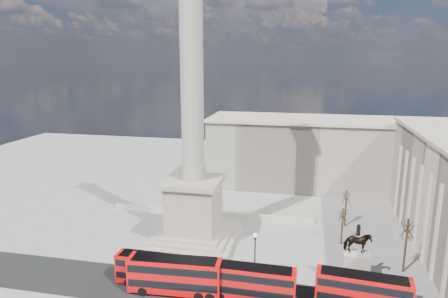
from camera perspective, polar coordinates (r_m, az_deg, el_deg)
ground at (r=65.78m, az=-5.46°, el=-14.65°), size 180.00×180.00×0.00m
asphalt_road at (r=56.20m, az=-3.53°, el=-19.76°), size 120.00×9.00×0.01m
nelsons_column at (r=65.56m, az=-4.39°, el=-2.59°), size 14.00×14.00×49.85m
balustrade_wall at (r=79.57m, az=-1.98°, el=-9.17°), size 40.00×0.60×1.10m
building_northeast at (r=98.10m, az=12.87°, el=-0.51°), size 51.00×17.00×16.60m
red_bus_a at (r=57.20m, az=-9.72°, el=-16.64°), size 10.86×2.74×4.38m
red_bus_b at (r=55.02m, az=-6.96°, el=-17.44°), size 12.40×3.58×4.97m
red_bus_c at (r=53.63m, az=3.95°, el=-18.48°), size 11.37×2.83×4.60m
red_bus_d at (r=54.58m, az=19.29°, el=-18.64°), size 11.45×3.54×4.57m
victorian_lamp at (r=56.22m, az=4.43°, el=-14.70°), size 0.63×0.63×7.34m
equestrian_statue at (r=58.79m, az=18.31°, el=-15.35°), size 4.34×3.25×8.94m
bare_tree_near at (r=63.18m, az=24.74°, el=-10.23°), size 1.97×1.97×8.62m
bare_tree_mid at (r=69.21m, az=16.63°, el=-8.97°), size 1.75×1.75×6.65m
bare_tree_far at (r=76.55m, az=17.08°, el=-6.46°), size 1.80×1.80×7.34m
pedestrian_walking at (r=58.97m, az=21.51°, el=-18.00°), size 0.77×0.64×1.81m
pedestrian_standing at (r=61.13m, az=25.06°, el=-17.32°), size 0.91×0.80×1.55m
pedestrian_crossing at (r=59.03m, az=13.57°, el=-17.50°), size 0.78×1.02×1.61m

